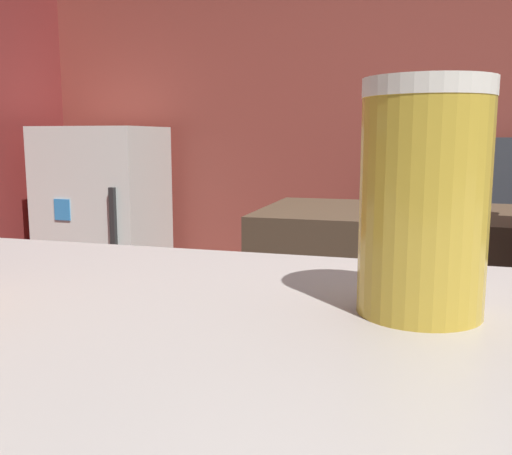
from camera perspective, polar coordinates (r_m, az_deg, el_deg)
wall_back at (r=3.52m, az=19.37°, el=11.48°), size 5.20×0.10×2.70m
back_shelf at (r=3.29m, az=20.40°, el=-1.81°), size 0.89×0.36×1.16m
mini_fridge at (r=3.62m, az=-14.80°, el=-0.11°), size 0.66×0.58×1.23m
mixing_bowl at (r=1.93m, az=17.87°, el=2.07°), size 0.17×0.17×0.05m
pint_glass_near at (r=0.37m, az=16.30°, el=2.74°), size 0.08×0.08×0.15m
bottle_vinegar at (r=3.31m, az=21.97°, el=10.12°), size 0.06×0.06×0.27m
bottle_olive_oil at (r=3.28m, az=18.92°, el=9.84°), size 0.07×0.07×0.20m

